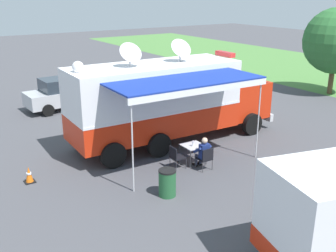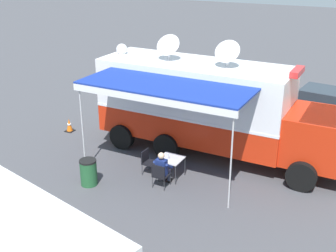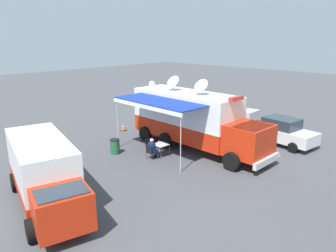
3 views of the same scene
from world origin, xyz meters
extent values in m
plane|color=#47474C|center=(0.00, 0.00, 0.00)|extent=(100.00, 100.00, 0.00)
cube|color=silver|center=(-2.49, 2.98, 0.00)|extent=(0.27, 4.80, 0.01)
cube|color=red|center=(0.00, 0.00, 1.15)|extent=(2.73, 7.28, 1.10)
cube|color=white|center=(0.00, 0.00, 2.55)|extent=(2.73, 7.28, 1.70)
cube|color=white|center=(0.00, 0.00, 1.70)|extent=(2.75, 7.30, 0.10)
cube|color=red|center=(0.15, 4.65, 1.45)|extent=(2.37, 2.17, 1.70)
cube|color=#28333D|center=(0.15, 4.85, 1.95)|extent=(2.20, 1.54, 0.70)
cube|color=silver|center=(0.18, 5.78, 0.55)|extent=(2.38, 0.28, 0.36)
cylinder|color=black|center=(-1.11, 4.49, 0.50)|extent=(0.33, 1.01, 1.00)
cylinder|color=black|center=(1.39, 4.41, 0.50)|extent=(0.33, 1.01, 1.00)
cylinder|color=black|center=(-1.27, -0.50, 0.50)|extent=(0.33, 1.01, 1.00)
cylinder|color=black|center=(1.23, -0.58, 0.50)|extent=(0.33, 1.01, 1.00)
cylinder|color=black|center=(-1.33, -2.48, 0.50)|extent=(0.33, 1.01, 1.00)
cylinder|color=black|center=(1.17, -2.56, 0.50)|extent=(0.33, 1.01, 1.00)
cube|color=white|center=(0.00, 0.00, 3.45)|extent=(2.73, 7.28, 0.10)
cube|color=red|center=(0.12, 3.70, 3.62)|extent=(1.11, 0.31, 0.20)
cylinder|color=silver|center=(-0.03, -1.08, 3.73)|extent=(0.10, 0.10, 0.45)
cone|color=silver|center=(0.12, -1.08, 4.13)|extent=(0.74, 0.92, 0.81)
cylinder|color=silver|center=(0.04, 1.26, 3.73)|extent=(0.10, 0.10, 0.45)
cone|color=silver|center=(0.19, 1.25, 4.13)|extent=(0.74, 0.92, 0.81)
sphere|color=white|center=(-0.10, -3.20, 3.68)|extent=(0.44, 0.44, 0.44)
cube|color=#193399|center=(2.35, -0.07, 3.25)|extent=(2.38, 5.83, 0.06)
cube|color=white|center=(3.41, -0.11, 3.11)|extent=(0.26, 5.76, 0.24)
cylinder|color=silver|center=(3.44, 2.62, 1.63)|extent=(0.05, 0.05, 3.25)
cylinder|color=silver|center=(3.26, -2.84, 1.63)|extent=(0.05, 0.05, 3.25)
cube|color=silver|center=(2.47, 0.20, 0.71)|extent=(0.83, 0.83, 0.03)
cylinder|color=#333338|center=(2.12, 0.58, 0.35)|extent=(0.03, 0.03, 0.70)
cylinder|color=#333338|center=(2.86, 0.56, 0.35)|extent=(0.03, 0.03, 0.70)
cylinder|color=#333338|center=(2.09, -0.16, 0.35)|extent=(0.03, 0.03, 0.70)
cylinder|color=#333338|center=(2.83, -0.18, 0.35)|extent=(0.03, 0.03, 0.70)
cylinder|color=silver|center=(2.56, 0.13, 0.83)|extent=(0.07, 0.07, 0.20)
cylinder|color=white|center=(2.56, 0.13, 0.94)|extent=(0.04, 0.04, 0.02)
cube|color=black|center=(3.17, 0.19, 0.42)|extent=(0.50, 0.50, 0.04)
cube|color=black|center=(3.39, 0.19, 0.65)|extent=(0.06, 0.48, 0.44)
cylinder|color=#333338|center=(2.95, -0.02, 0.21)|extent=(0.02, 0.02, 0.42)
cylinder|color=#333338|center=(2.96, 0.42, 0.21)|extent=(0.02, 0.02, 0.42)
cylinder|color=#333338|center=(3.39, -0.03, 0.21)|extent=(0.02, 0.02, 0.42)
cylinder|color=#333338|center=(3.40, 0.41, 0.21)|extent=(0.02, 0.02, 0.42)
cube|color=black|center=(2.55, -0.55, 0.42)|extent=(0.50, 0.50, 0.04)
cube|color=black|center=(2.54, -0.77, 0.65)|extent=(0.48, 0.06, 0.44)
cylinder|color=#333338|center=(2.33, -0.32, 0.21)|extent=(0.02, 0.02, 0.42)
cylinder|color=#333338|center=(2.77, -0.34, 0.21)|extent=(0.02, 0.02, 0.42)
cylinder|color=#333338|center=(2.32, -0.76, 0.21)|extent=(0.02, 0.02, 0.42)
cylinder|color=#333338|center=(2.76, -0.78, 0.21)|extent=(0.02, 0.02, 0.42)
cube|color=navy|center=(3.17, 0.19, 0.72)|extent=(0.25, 0.37, 0.56)
sphere|color=beige|center=(3.17, 0.19, 1.14)|extent=(0.22, 0.22, 0.22)
cylinder|color=navy|center=(3.05, -0.03, 0.76)|extent=(0.43, 0.10, 0.34)
cylinder|color=navy|center=(3.06, 0.43, 0.76)|extent=(0.43, 0.10, 0.34)
cylinder|color=#2D334C|center=(2.99, 0.10, 0.44)|extent=(0.38, 0.14, 0.13)
cylinder|color=#2D334C|center=(2.81, 0.10, 0.21)|extent=(0.11, 0.11, 0.42)
cube|color=black|center=(2.75, 0.11, 0.04)|extent=(0.24, 0.11, 0.07)
cylinder|color=#2D334C|center=(3.00, 0.30, 0.44)|extent=(0.38, 0.14, 0.13)
cylinder|color=#2D334C|center=(2.82, 0.30, 0.21)|extent=(0.11, 0.11, 0.42)
cube|color=black|center=(2.76, 0.31, 0.04)|extent=(0.24, 0.11, 0.07)
cylinder|color=#235B33|center=(4.12, -2.06, 0.42)|extent=(0.56, 0.56, 0.85)
cylinder|color=black|center=(4.12, -2.06, 0.88)|extent=(0.57, 0.57, 0.06)
cube|color=black|center=(0.68, -5.54, 0.01)|extent=(0.36, 0.36, 0.03)
cone|color=orange|center=(0.68, -5.54, 0.31)|extent=(0.26, 0.26, 0.55)
cylinder|color=white|center=(0.68, -5.54, 0.33)|extent=(0.17, 0.17, 0.06)
cube|color=white|center=(9.60, 0.11, 1.60)|extent=(3.35, 5.56, 2.20)
cube|color=red|center=(9.60, 0.11, 0.75)|extent=(3.37, 5.59, 0.50)
cube|color=red|center=(10.46, 3.40, 1.12)|extent=(2.23, 2.03, 1.40)
cube|color=#28333D|center=(10.49, 3.50, 1.57)|extent=(1.90, 1.49, 0.60)
cylinder|color=black|center=(9.35, 3.28, 0.42)|extent=(0.46, 0.88, 0.84)
cylinder|color=black|center=(11.38, 2.75, 0.42)|extent=(0.46, 0.88, 0.84)
cylinder|color=black|center=(8.22, -1.00, 0.42)|extent=(0.46, 0.88, 0.84)
cylinder|color=black|center=(10.25, -1.54, 0.42)|extent=(0.46, 0.88, 0.84)
cube|color=#B2B5BA|center=(-7.58, -1.31, 0.70)|extent=(1.97, 4.27, 0.76)
cube|color=#28333D|center=(-7.57, -1.46, 1.42)|extent=(1.69, 2.16, 0.68)
cylinder|color=black|center=(-8.53, -0.05, 0.32)|extent=(0.25, 0.65, 0.64)
cylinder|color=black|center=(-6.73, 0.02, 0.32)|extent=(0.25, 0.65, 0.64)
cylinder|color=black|center=(-8.42, -2.65, 0.32)|extent=(0.25, 0.65, 0.64)
cylinder|color=black|center=(-6.63, -2.58, 0.32)|extent=(0.25, 0.65, 0.64)
cube|color=silver|center=(-4.57, 4.49, 0.70)|extent=(2.34, 4.40, 0.76)
cube|color=#28333D|center=(-4.59, 4.34, 1.42)|extent=(1.86, 2.29, 0.68)
cylinder|color=black|center=(-5.29, 5.90, 0.32)|extent=(0.30, 0.66, 0.64)
cylinder|color=black|center=(-3.50, 5.66, 0.32)|extent=(0.30, 0.66, 0.64)
cylinder|color=black|center=(-5.63, 3.32, 0.32)|extent=(0.30, 0.66, 0.64)
cylinder|color=black|center=(-3.85, 3.08, 0.32)|extent=(0.30, 0.66, 0.64)
camera|label=1|loc=(13.73, -8.38, 6.30)|focal=42.42mm
camera|label=2|loc=(14.43, 5.89, 7.36)|focal=46.14mm
camera|label=3|loc=(14.96, 12.74, 6.86)|focal=33.88mm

